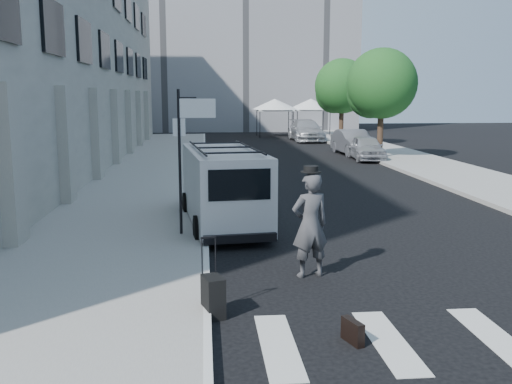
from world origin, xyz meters
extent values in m
plane|color=black|center=(0.00, 0.00, 0.00)|extent=(120.00, 120.00, 0.00)
cube|color=gray|center=(-4.25, 16.00, 0.07)|extent=(4.50, 48.00, 0.15)
cube|color=gray|center=(9.00, 20.00, 0.07)|extent=(4.00, 56.00, 0.15)
cube|color=gray|center=(-11.50, 18.00, 6.00)|extent=(10.00, 44.00, 12.00)
cube|color=slate|center=(2.00, 50.00, 12.50)|extent=(22.00, 12.00, 25.00)
cylinder|color=black|center=(-2.60, 3.20, 1.90)|extent=(0.07, 0.07, 3.50)
cube|color=white|center=(-2.60, 3.22, 2.75)|extent=(0.30, 0.03, 0.42)
cube|color=white|center=(-2.15, 3.20, 3.20)|extent=(0.85, 0.06, 0.45)
cylinder|color=black|center=(7.60, 20.00, 1.40)|extent=(0.32, 0.32, 2.80)
sphere|color=#1A4416|center=(7.60, 20.00, 4.13)|extent=(3.80, 3.80, 3.80)
sphere|color=#1A4416|center=(7.20, 20.60, 3.56)|extent=(2.66, 2.66, 2.66)
cylinder|color=black|center=(7.60, 29.00, 1.40)|extent=(0.32, 0.32, 2.80)
sphere|color=#1A4416|center=(7.60, 29.00, 4.13)|extent=(3.80, 3.80, 3.80)
sphere|color=#1A4416|center=(7.20, 29.60, 3.56)|extent=(2.66, 2.66, 2.66)
cylinder|color=black|center=(2.60, 36.60, 1.10)|extent=(0.06, 0.06, 2.20)
cylinder|color=black|center=(5.40, 36.60, 1.10)|extent=(0.06, 0.06, 2.20)
cylinder|color=black|center=(2.60, 39.40, 1.10)|extent=(0.06, 0.06, 2.20)
cylinder|color=black|center=(5.40, 39.40, 1.10)|extent=(0.06, 0.06, 2.20)
cube|color=white|center=(4.00, 38.00, 2.25)|extent=(3.00, 3.00, 0.12)
cone|color=white|center=(4.00, 38.00, 2.75)|extent=(4.00, 4.00, 0.90)
cylinder|color=black|center=(5.80, 37.10, 1.10)|extent=(0.06, 0.06, 2.20)
cylinder|color=black|center=(8.60, 37.10, 1.10)|extent=(0.06, 0.06, 2.20)
cylinder|color=black|center=(5.80, 39.90, 1.10)|extent=(0.06, 0.06, 2.20)
cylinder|color=black|center=(8.60, 39.90, 1.10)|extent=(0.06, 0.06, 2.20)
cube|color=white|center=(7.20, 38.50, 2.25)|extent=(3.00, 3.00, 0.12)
cone|color=white|center=(7.20, 38.50, 2.75)|extent=(4.00, 4.00, 0.90)
imported|color=#3F3F42|center=(0.01, 0.06, 1.03)|extent=(0.85, 0.66, 2.06)
cube|color=black|center=(0.07, -3.00, 0.17)|extent=(0.26, 0.46, 0.34)
cube|color=black|center=(-1.90, -1.84, 0.33)|extent=(0.41, 0.52, 0.66)
cylinder|color=black|center=(-2.07, -1.67, 0.95)|extent=(0.02, 0.02, 0.63)
cylinder|color=black|center=(-1.85, -1.61, 0.95)|extent=(0.02, 0.02, 0.63)
cube|color=black|center=(-1.96, -1.64, 1.26)|extent=(0.25, 0.10, 0.03)
cube|color=silver|center=(-1.50, 4.50, 1.14)|extent=(2.32, 4.98, 1.87)
cube|color=silver|center=(-1.80, 7.11, 0.67)|extent=(1.77, 0.99, 0.98)
cube|color=black|center=(-1.23, 2.13, 1.52)|extent=(1.43, 0.23, 0.71)
cylinder|color=black|center=(-2.53, 6.09, 0.34)|extent=(0.32, 0.70, 0.68)
cylinder|color=black|center=(-0.85, 6.28, 0.34)|extent=(0.32, 0.70, 0.68)
cylinder|color=black|center=(-2.16, 2.81, 0.34)|extent=(0.32, 0.70, 0.68)
cylinder|color=black|center=(-0.48, 3.00, 0.34)|extent=(0.32, 0.70, 0.68)
imported|color=#A7A8AF|center=(6.80, 19.82, 0.67)|extent=(1.85, 4.05, 1.35)
imported|color=slate|center=(6.80, 22.64, 0.74)|extent=(1.80, 4.57, 1.48)
imported|color=#A1A4A9|center=(5.84, 33.06, 0.81)|extent=(2.29, 5.57, 1.61)
camera|label=1|loc=(-2.00, -10.54, 3.51)|focal=40.00mm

